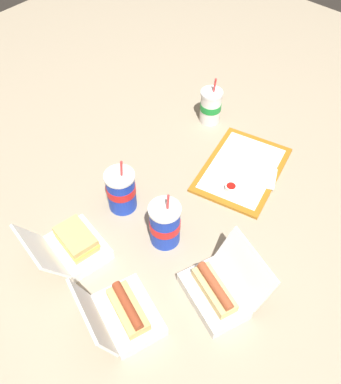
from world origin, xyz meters
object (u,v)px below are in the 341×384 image
Objects in this scene: soda_cup_corner at (165,224)px; clamshell_hotdog_right at (218,290)px; plastic_fork at (223,164)px; soda_cup_right at (211,106)px; food_tray at (242,169)px; clamshell_hotdog_corner at (124,314)px; soda_cup_center at (121,190)px; ketchup_cup at (231,188)px; clamshell_sandwich_left at (74,245)px.

clamshell_hotdog_right is at bearing -101.58° from soda_cup_corner.
soda_cup_right is (0.18, 0.20, 0.06)m from plastic_fork.
soda_cup_corner is at bearing 152.02° from plastic_fork.
clamshell_hotdog_corner is at bearing -172.40° from food_tray.
plastic_fork is at bearing -131.35° from soda_cup_right.
plastic_fork is 0.52× the size of soda_cup_center.
ketchup_cup is 0.30m from soda_cup_corner.
soda_cup_right is (0.60, 0.50, 0.03)m from clamshell_hotdog_right.
food_tray is 1.92× the size of soda_cup_corner.
plastic_fork is 0.39m from soda_cup_corner.
clamshell_hotdog_right is 0.27m from clamshell_hotdog_corner.
clamshell_hotdog_corner is (-0.65, -0.16, 0.03)m from plastic_fork.
plastic_fork is at bearing -21.31° from soda_cup_center.
clamshell_hotdog_corner is at bearing -156.71° from soda_cup_right.
soda_cup_right reaches higher than clamshell_hotdog_right.
soda_cup_right is at bearing 39.90° from clamshell_hotdog_right.
ketchup_cup is 0.18× the size of soda_cup_corner.
food_tray is 0.12m from ketchup_cup.
soda_cup_corner is at bearing -37.46° from clamshell_sandwich_left.
soda_cup_center is (-0.29, 0.24, 0.05)m from ketchup_cup.
soda_cup_corner is (-0.38, -0.06, 0.06)m from plastic_fork.
food_tray is 0.52m from clamshell_hotdog_right.
food_tray is 1.97× the size of soda_cup_center.
clamshell_hotdog_right is at bearing -67.51° from clamshell_sandwich_left.
clamshell_hotdog_corner is at bearing 146.81° from clamshell_hotdog_right.
soda_cup_corner reaches higher than ketchup_cup.
clamshell_hotdog_right is (-0.46, -0.24, 0.03)m from food_tray.
ketchup_cup is at bearing -166.67° from plastic_fork.
soda_cup_center is at bearing 46.81° from clamshell_hotdog_corner.
clamshell_hotdog_right is at bearing -140.10° from soda_cup_right.
ketchup_cup is (-0.11, -0.03, 0.02)m from food_tray.
soda_cup_corner reaches higher than clamshell_hotdog_right.
soda_cup_center reaches higher than ketchup_cup.
clamshell_hotdog_right is at bearing -152.55° from food_tray.
ketchup_cup is at bearing 31.05° from clamshell_hotdog_right.
soda_cup_center is 0.97× the size of soda_cup_corner.
food_tray is 10.50× the size of ketchup_cup.
food_tray is at bearing -16.00° from clamshell_sandwich_left.
plastic_fork is 0.50× the size of soda_cup_corner.
soda_cup_center is 0.20m from soda_cup_corner.
soda_cup_corner is (0.05, 0.25, 0.04)m from clamshell_hotdog_right.
soda_cup_corner is at bearing -91.70° from soda_cup_center.
clamshell_hotdog_right reaches higher than plastic_fork.
soda_cup_center reaches higher than plastic_fork.
soda_cup_right is (0.83, 0.36, 0.03)m from clamshell_hotdog_corner.
food_tray is 0.42m from soda_cup_corner.
clamshell_sandwich_left is at bearing 142.54° from soda_cup_corner.
food_tray is 0.46m from soda_cup_center.
clamshell_sandwich_left is at bearing 112.49° from clamshell_hotdog_right.
soda_cup_center is 1.06× the size of soda_cup_right.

